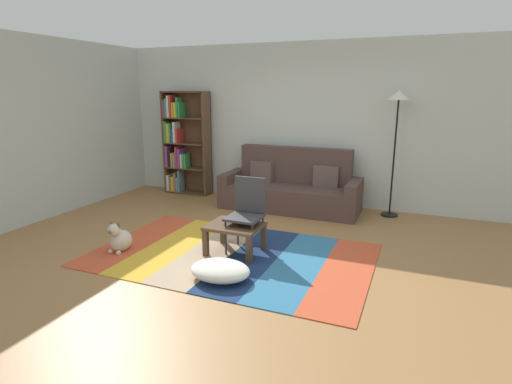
# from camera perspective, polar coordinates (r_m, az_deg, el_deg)

# --- Properties ---
(ground_plane) EXTENTS (14.00, 14.00, 0.00)m
(ground_plane) POSITION_cam_1_polar(r_m,az_deg,el_deg) (5.03, -1.59, -8.37)
(ground_plane) COLOR #9E7042
(back_wall) EXTENTS (6.80, 0.10, 2.70)m
(back_wall) POSITION_cam_1_polar(r_m,az_deg,el_deg) (7.08, 6.81, 9.34)
(back_wall) COLOR silver
(back_wall) RESTS_ON ground_plane
(left_wall) EXTENTS (0.10, 5.50, 2.70)m
(left_wall) POSITION_cam_1_polar(r_m,az_deg,el_deg) (7.30, -24.53, 8.33)
(left_wall) COLOR silver
(left_wall) RESTS_ON ground_plane
(rug) EXTENTS (3.26, 2.04, 0.01)m
(rug) POSITION_cam_1_polar(r_m,az_deg,el_deg) (4.94, -3.46, -8.78)
(rug) COLOR #C64C2D
(rug) RESTS_ON ground_plane
(couch) EXTENTS (2.26, 0.80, 1.00)m
(couch) POSITION_cam_1_polar(r_m,az_deg,el_deg) (6.76, 4.90, 0.45)
(couch) COLOR #4C3833
(couch) RESTS_ON ground_plane
(bookshelf) EXTENTS (0.90, 0.28, 1.91)m
(bookshelf) POSITION_cam_1_polar(r_m,az_deg,el_deg) (7.85, -10.36, 6.53)
(bookshelf) COLOR brown
(bookshelf) RESTS_ON ground_plane
(coffee_table) EXTENTS (0.64, 0.53, 0.35)m
(coffee_table) POSITION_cam_1_polar(r_m,az_deg,el_deg) (4.90, -2.94, -5.27)
(coffee_table) COLOR #513826
(coffee_table) RESTS_ON rug
(pouf) EXTENTS (0.64, 0.50, 0.18)m
(pouf) POSITION_cam_1_polar(r_m,az_deg,el_deg) (4.32, -5.04, -10.86)
(pouf) COLOR white
(pouf) RESTS_ON rug
(dog) EXTENTS (0.22, 0.35, 0.40)m
(dog) POSITION_cam_1_polar(r_m,az_deg,el_deg) (5.26, -18.49, -6.25)
(dog) COLOR beige
(dog) RESTS_ON ground_plane
(standing_lamp) EXTENTS (0.32, 0.32, 1.92)m
(standing_lamp) POSITION_cam_1_polar(r_m,az_deg,el_deg) (6.50, 19.21, 10.53)
(standing_lamp) COLOR black
(standing_lamp) RESTS_ON ground_plane
(tv_remote) EXTENTS (0.09, 0.16, 0.02)m
(tv_remote) POSITION_cam_1_polar(r_m,az_deg,el_deg) (4.86, -1.61, -4.47)
(tv_remote) COLOR black
(tv_remote) RESTS_ON coffee_table
(folding_chair) EXTENTS (0.40, 0.40, 0.90)m
(folding_chair) POSITION_cam_1_polar(r_m,az_deg,el_deg) (4.93, -1.23, -2.26)
(folding_chair) COLOR #38383D
(folding_chair) RESTS_ON ground_plane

